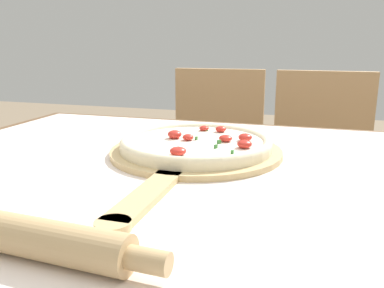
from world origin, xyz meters
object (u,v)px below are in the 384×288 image
at_px(pizza_peel, 193,154).
at_px(chair_left, 215,160).
at_px(pizza, 196,143).
at_px(chair_right, 319,169).
at_px(rolling_pin, 10,233).

xyz_separation_m(pizza_peel, chair_left, (-0.15, 0.81, -0.25)).
distance_m(pizza, chair_left, 0.84).
relative_size(chair_left, chair_right, 1.00).
bearing_deg(pizza_peel, rolling_pin, -101.11).
bearing_deg(pizza_peel, pizza, 88.29).
xyz_separation_m(chair_left, chair_right, (0.42, 0.00, 0.00)).
relative_size(pizza, rolling_pin, 0.81).
height_order(pizza_peel, rolling_pin, rolling_pin).
bearing_deg(rolling_pin, chair_left, 92.78).
xyz_separation_m(pizza_peel, chair_right, (0.28, 0.81, -0.25)).
bearing_deg(pizza, rolling_pin, -100.63).
height_order(pizza_peel, pizza, pizza).
bearing_deg(rolling_pin, pizza, 79.37).
height_order(chair_left, chair_right, same).
bearing_deg(chair_left, pizza_peel, -82.58).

